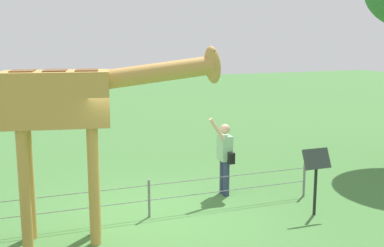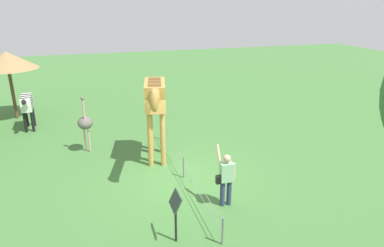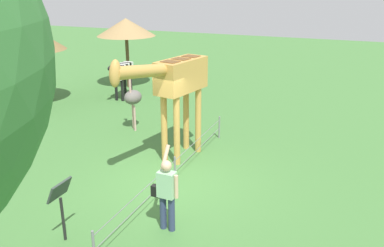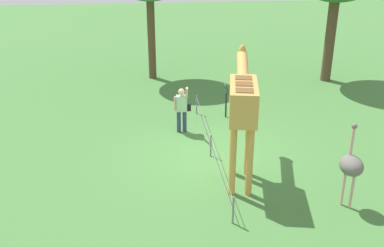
% 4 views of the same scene
% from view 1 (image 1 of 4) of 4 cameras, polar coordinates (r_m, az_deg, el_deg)
% --- Properties ---
extents(ground_plane, '(60.00, 60.00, 0.00)m').
position_cam_1_polar(ground_plane, '(9.67, -4.80, -10.89)').
color(ground_plane, '#427538').
extents(giraffe, '(3.65, 1.17, 3.31)m').
position_cam_1_polar(giraffe, '(8.31, -13.41, 1.70)').
color(giraffe, '#C69347').
rests_on(giraffe, ground_plane).
extents(visitor, '(0.57, 0.58, 1.76)m').
position_cam_1_polar(visitor, '(10.75, 3.80, -3.63)').
color(visitor, navy).
rests_on(visitor, ground_plane).
extents(info_sign, '(0.56, 0.21, 1.32)m').
position_cam_1_polar(info_sign, '(9.83, 14.17, -5.00)').
color(info_sign, black).
rests_on(info_sign, ground_plane).
extents(wire_fence, '(7.05, 0.05, 0.75)m').
position_cam_1_polar(wire_fence, '(9.62, -4.99, -8.45)').
color(wire_fence, slate).
rests_on(wire_fence, ground_plane).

